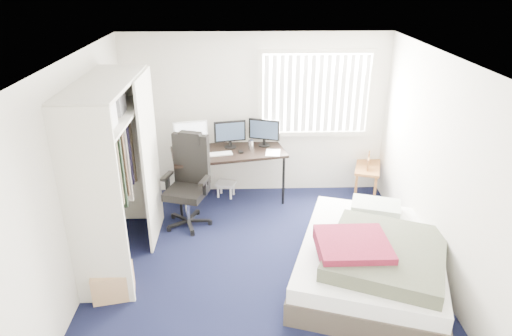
{
  "coord_description": "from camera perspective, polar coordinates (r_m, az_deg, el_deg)",
  "views": [
    {
      "loc": [
        -0.21,
        -4.61,
        3.35
      ],
      "look_at": [
        -0.05,
        0.4,
        1.12
      ],
      "focal_mm": 32.0,
      "sensor_mm": 36.0,
      "label": 1
    }
  ],
  "objects": [
    {
      "name": "closet",
      "position": [
        5.47,
        -17.21,
        1.38
      ],
      "size": [
        0.64,
        1.84,
        2.22
      ],
      "color": "beige",
      "rests_on": "ground"
    },
    {
      "name": "ground",
      "position": [
        5.7,
        0.64,
        -12.04
      ],
      "size": [
        4.2,
        4.2,
        0.0
      ],
      "primitive_type": "plane",
      "color": "black",
      "rests_on": "ground"
    },
    {
      "name": "room_shell",
      "position": [
        4.97,
        0.71,
        2.19
      ],
      "size": [
        4.2,
        4.2,
        4.2
      ],
      "color": "silver",
      "rests_on": "ground"
    },
    {
      "name": "footstool",
      "position": [
        7.2,
        -3.81,
        -2.25
      ],
      "size": [
        0.34,
        0.3,
        0.23
      ],
      "color": "white",
      "rests_on": "ground"
    },
    {
      "name": "desk",
      "position": [
        6.84,
        -3.49,
        2.37
      ],
      "size": [
        1.79,
        1.1,
        1.28
      ],
      "color": "black",
      "rests_on": "ground"
    },
    {
      "name": "pine_box",
      "position": [
        5.4,
        -17.41,
        -13.51
      ],
      "size": [
        0.49,
        0.41,
        0.33
      ],
      "primitive_type": "cube",
      "rotation": [
        0.0,
        0.0,
        0.21
      ],
      "color": "tan",
      "rests_on": "ground"
    },
    {
      "name": "nightstand",
      "position": [
        7.35,
        13.78,
        -0.14
      ],
      "size": [
        0.56,
        0.8,
        0.68
      ],
      "color": "brown",
      "rests_on": "ground"
    },
    {
      "name": "office_chair",
      "position": [
        6.41,
        -8.38,
        -2.75
      ],
      "size": [
        0.76,
        0.76,
        1.3
      ],
      "color": "black",
      "rests_on": "ground"
    },
    {
      "name": "bed",
      "position": [
        5.47,
        14.26,
        -10.93
      ],
      "size": [
        2.14,
        2.48,
        0.69
      ],
      "color": "#3C342B",
      "rests_on": "ground"
    },
    {
      "name": "window_assembly",
      "position": [
        6.97,
        7.48,
        9.18
      ],
      "size": [
        1.72,
        0.09,
        1.32
      ],
      "color": "white",
      "rests_on": "ground"
    }
  ]
}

